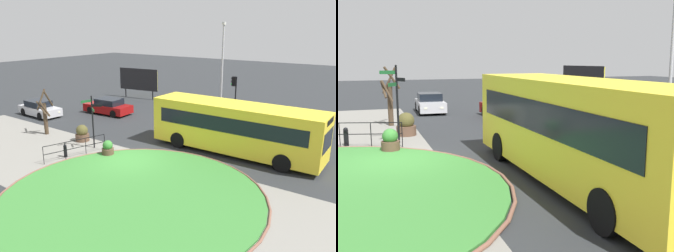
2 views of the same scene
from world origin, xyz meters
TOP-DOWN VIEW (x-y plane):
  - ground at (0.00, 0.00)m, footprint 120.00×120.00m
  - sidewalk_paving at (0.00, -2.22)m, footprint 32.00×7.56m
  - grass_island at (2.96, -3.06)m, footprint 11.88×11.88m
  - grass_kerb_ring at (2.96, -3.06)m, footprint 12.19×12.19m
  - signpost_directional at (-3.30, 0.37)m, footprint 0.81×0.97m
  - bollard_foreground at (-3.47, -1.72)m, footprint 0.20×0.20m
  - railing_grass_edge at (-2.99, -1.34)m, footprint 1.09×3.67m
  - bus_yellow at (4.21, 4.79)m, footprint 10.37×2.68m
  - car_near_lane at (-9.04, 7.30)m, footprint 4.38×2.14m
  - car_trailing at (-13.28, 3.31)m, footprint 4.11×1.90m
  - traffic_light_far at (0.64, 12.06)m, footprint 0.48×0.31m
  - lamppost_tall at (-0.75, 12.49)m, footprint 0.32×0.32m
  - billboard_left at (-11.28, 14.06)m, footprint 4.58×0.79m
  - planter_near_signpost at (-5.02, 0.89)m, footprint 0.92×0.92m
  - planter_kerbside at (-1.66, -0.05)m, footprint 0.71×0.71m
  - street_tree_bare at (-8.23, 0.38)m, footprint 1.01×1.05m

SIDE VIEW (x-z plane):
  - ground at x=0.00m, z-range 0.00..0.00m
  - sidewalk_paving at x=0.00m, z-range 0.00..0.02m
  - grass_island at x=2.96m, z-range 0.00..0.10m
  - grass_kerb_ring at x=2.96m, z-range 0.00..0.11m
  - bollard_foreground at x=-3.47m, z-range 0.01..0.81m
  - planter_kerbside at x=-1.66m, z-range -0.04..0.91m
  - planter_near_signpost at x=-5.02m, z-range -0.06..1.07m
  - car_trailing at x=-13.28m, z-range -0.04..1.29m
  - car_near_lane at x=-9.04m, z-range -0.04..1.33m
  - railing_grass_edge at x=-2.99m, z-range 0.15..1.21m
  - street_tree_bare at x=-8.23m, z-range -0.12..3.13m
  - bus_yellow at x=4.21m, z-range 0.12..3.15m
  - billboard_left at x=-11.28m, z-range 0.41..3.56m
  - signpost_directional at x=-3.30m, z-range 0.31..3.68m
  - traffic_light_far at x=0.64m, z-range 0.83..4.36m
  - lamppost_tall at x=-0.75m, z-range 0.29..8.06m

